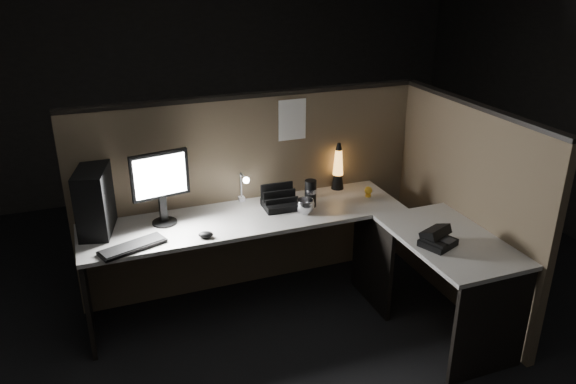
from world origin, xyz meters
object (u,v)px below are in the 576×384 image
object	(u,v)px
pc_tower	(95,200)
desk_phone	(437,238)
lava_lamp	(338,170)
keyboard	(133,247)
monitor	(161,181)

from	to	relation	value
pc_tower	desk_phone	world-z (taller)	pc_tower
lava_lamp	desk_phone	xyz separation A→B (m)	(0.18, -1.09, -0.11)
keyboard	lava_lamp	xyz separation A→B (m)	(1.64, 0.44, 0.15)
pc_tower	keyboard	distance (m)	0.45
desk_phone	pc_tower	bearing A→B (deg)	131.09
keyboard	desk_phone	xyz separation A→B (m)	(1.82, -0.65, 0.04)
pc_tower	lava_lamp	bearing A→B (deg)	16.06
monitor	desk_phone	distance (m)	1.85
keyboard	monitor	bearing A→B (deg)	30.48
pc_tower	monitor	xyz separation A→B (m)	(0.43, -0.05, 0.09)
keyboard	desk_phone	world-z (taller)	desk_phone
pc_tower	keyboard	xyz separation A→B (m)	(0.18, -0.35, -0.21)
monitor	lava_lamp	size ratio (longest dim) A/B	1.36
desk_phone	lava_lamp	bearing A→B (deg)	76.98
keyboard	desk_phone	bearing A→B (deg)	-39.76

